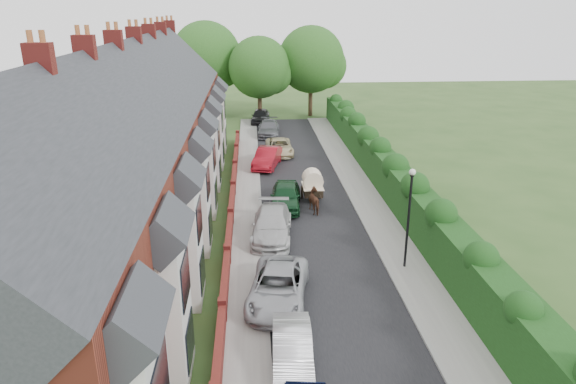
% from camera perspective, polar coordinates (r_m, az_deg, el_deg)
% --- Properties ---
extents(ground, '(140.00, 140.00, 0.00)m').
position_cam_1_polar(ground, '(22.24, 7.08, -13.59)').
color(ground, '#2D4C1E').
rests_on(ground, ground).
extents(road, '(6.00, 58.00, 0.02)m').
position_cam_1_polar(road, '(31.79, 2.48, -2.69)').
color(road, black).
rests_on(road, ground).
extents(pavement_hedge_side, '(2.20, 58.00, 0.12)m').
position_cam_1_polar(pavement_hedge_side, '(32.48, 9.70, -2.38)').
color(pavement_hedge_side, gray).
rests_on(pavement_hedge_side, ground).
extents(pavement_house_side, '(1.70, 58.00, 0.12)m').
position_cam_1_polar(pavement_house_side, '(31.59, -4.48, -2.80)').
color(pavement_house_side, gray).
rests_on(pavement_house_side, ground).
extents(kerb_hedge_side, '(0.18, 58.00, 0.13)m').
position_cam_1_polar(kerb_hedge_side, '(32.25, 7.88, -2.43)').
color(kerb_hedge_side, gray).
rests_on(kerb_hedge_side, ground).
extents(kerb_house_side, '(0.18, 58.00, 0.13)m').
position_cam_1_polar(kerb_house_side, '(31.59, -3.03, -2.75)').
color(kerb_house_side, gray).
rests_on(kerb_house_side, ground).
extents(hedge, '(2.10, 58.00, 2.85)m').
position_cam_1_polar(hedge, '(32.41, 12.95, 0.26)').
color(hedge, black).
rests_on(hedge, ground).
extents(terrace_row, '(9.05, 40.50, 11.50)m').
position_cam_1_polar(terrace_row, '(29.98, -17.30, 4.02)').
color(terrace_row, maroon).
rests_on(terrace_row, ground).
extents(garden_wall_row, '(0.35, 40.35, 1.10)m').
position_cam_1_polar(garden_wall_row, '(30.54, -6.38, -2.87)').
color(garden_wall_row, maroon).
rests_on(garden_wall_row, ground).
extents(lamppost, '(0.32, 0.32, 5.16)m').
position_cam_1_polar(lamppost, '(24.99, 13.35, -1.57)').
color(lamppost, black).
rests_on(lamppost, ground).
extents(tree_far_left, '(7.14, 6.80, 9.29)m').
position_cam_1_polar(tree_far_left, '(58.61, -2.88, 13.50)').
color(tree_far_left, '#332316').
rests_on(tree_far_left, ground).
extents(tree_far_right, '(7.98, 7.60, 10.31)m').
position_cam_1_polar(tree_far_right, '(60.96, 2.93, 14.32)').
color(tree_far_right, '#332316').
rests_on(tree_far_right, ground).
extents(tree_far_back, '(8.40, 8.00, 10.82)m').
position_cam_1_polar(tree_far_back, '(61.66, -8.67, 14.47)').
color(tree_far_back, '#332316').
rests_on(tree_far_back, ground).
extents(car_silver_a, '(1.57, 4.08, 1.33)m').
position_cam_1_polar(car_silver_a, '(19.19, 0.48, -17.10)').
color(car_silver_a, silver).
rests_on(car_silver_a, ground).
extents(car_silver_b, '(3.26, 5.57, 1.46)m').
position_cam_1_polar(car_silver_b, '(22.70, -1.10, -10.50)').
color(car_silver_b, '#A3A5AA').
rests_on(car_silver_b, ground).
extents(car_white, '(2.63, 5.46, 1.53)m').
position_cam_1_polar(car_white, '(28.61, -1.82, -3.70)').
color(car_white, '#B9B9B9').
rests_on(car_white, ground).
extents(car_green, '(2.33, 4.84, 1.59)m').
position_cam_1_polar(car_green, '(32.87, -0.27, -0.43)').
color(car_green, '#10361A').
rests_on(car_green, ground).
extents(car_red, '(2.74, 4.97, 1.55)m').
position_cam_1_polar(car_red, '(41.41, -2.31, 3.84)').
color(car_red, maroon).
rests_on(car_red, ground).
extents(car_beige, '(2.34, 4.83, 1.32)m').
position_cam_1_polar(car_beige, '(45.03, -0.95, 5.03)').
color(car_beige, beige).
rests_on(car_beige, ground).
extents(car_grey, '(2.39, 5.18, 1.47)m').
position_cam_1_polar(car_grey, '(51.85, -2.17, 7.09)').
color(car_grey, '#55575D').
rests_on(car_grey, ground).
extents(car_black, '(2.36, 4.73, 1.55)m').
position_cam_1_polar(car_black, '(57.65, -3.10, 8.42)').
color(car_black, black).
rests_on(car_black, ground).
extents(horse, '(1.19, 1.89, 1.48)m').
position_cam_1_polar(horse, '(32.22, 3.12, -1.00)').
color(horse, '#4A2A1B').
rests_on(horse, ground).
extents(horse_cart, '(1.37, 3.03, 2.19)m').
position_cam_1_polar(horse_cart, '(33.81, 2.74, 0.95)').
color(horse_cart, black).
rests_on(horse_cart, ground).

